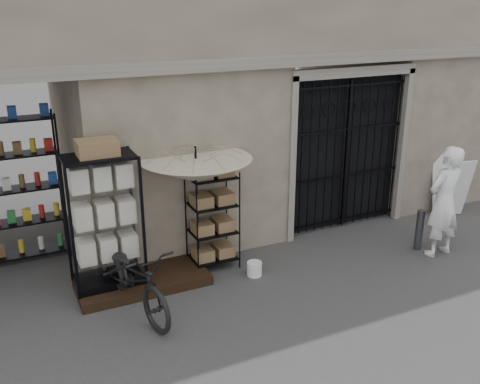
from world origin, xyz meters
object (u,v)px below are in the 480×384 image
market_umbrella (196,164)px  shopkeeper (437,253)px  bicycle (136,310)px  easel_sign (451,186)px  white_bucket (254,269)px  wire_rack (213,221)px  display_cabinet (105,228)px  steel_bollard (419,230)px

market_umbrella → shopkeeper: bearing=-18.1°
bicycle → easel_sign: easel_sign is taller
white_bucket → shopkeeper: shopkeeper is taller
white_bucket → easel_sign: 4.83m
shopkeeper → white_bucket: bearing=-17.1°
white_bucket → easel_sign: easel_sign is taller
wire_rack → shopkeeper: size_ratio=0.86×
display_cabinet → steel_bollard: display_cabinet is taller
easel_sign → display_cabinet: bearing=-169.3°
shopkeeper → easel_sign: bearing=-145.5°
bicycle → easel_sign: 6.85m
white_bucket → steel_bollard: size_ratio=0.33×
display_cabinet → market_umbrella: size_ratio=0.86×
easel_sign → market_umbrella: bearing=-170.3°
market_umbrella → bicycle: bearing=-147.8°
easel_sign → wire_rack: bearing=-170.0°
white_bucket → wire_rack: bearing=128.2°
bicycle → steel_bollard: bicycle is taller
display_cabinet → white_bucket: size_ratio=9.02×
display_cabinet → bicycle: (0.20, -0.70, -1.05)m
display_cabinet → market_umbrella: market_umbrella is taller
display_cabinet → easel_sign: (6.97, 0.08, -0.42)m
steel_bollard → easel_sign: (1.70, 0.98, 0.26)m
bicycle → easel_sign: bearing=-6.2°
white_bucket → steel_bollard: steel_bollard is taller
market_umbrella → easel_sign: size_ratio=2.06×
display_cabinet → market_umbrella: bearing=-10.5°
shopkeeper → market_umbrella: bearing=-23.4°
display_cabinet → white_bucket: bearing=-27.7°
display_cabinet → wire_rack: bearing=-11.9°
wire_rack → easel_sign: 5.24m
shopkeeper → display_cabinet: bearing=-17.6°
wire_rack → white_bucket: wire_rack is taller
bicycle → shopkeeper: size_ratio=1.03×
display_cabinet → steel_bollard: bearing=-24.3°
bicycle → shopkeeper: 5.28m
steel_bollard → market_umbrella: bearing=165.2°
white_bucket → shopkeeper: 3.32m
wire_rack → bicycle: wire_rack is taller
wire_rack → shopkeeper: wire_rack is taller
market_umbrella → shopkeeper: size_ratio=1.29×
wire_rack → steel_bollard: (3.53, -0.98, -0.45)m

